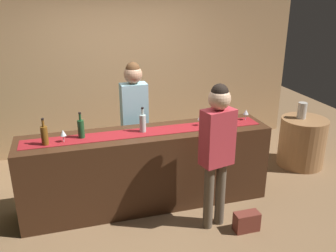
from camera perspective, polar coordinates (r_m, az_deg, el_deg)
ground_plane at (r=4.69m, az=-3.17°, el=-11.95°), size 10.00×10.00×0.00m
back_wall at (r=5.93m, az=-7.78°, el=9.97°), size 6.00×0.12×2.90m
bar_counter at (r=4.45m, az=-3.29°, el=-6.73°), size 2.96×0.60×0.96m
counter_runner_cloth at (r=4.25m, az=-3.42°, el=-0.95°), size 2.82×0.28×0.01m
wine_bottle_clear at (r=4.23m, az=-4.00°, el=0.49°), size 0.07×0.07×0.30m
wine_bottle_green at (r=4.16m, az=-13.51°, el=-0.39°), size 0.07×0.07×0.30m
wine_bottle_amber at (r=4.08m, az=-18.84°, el=-1.38°), size 0.07×0.07×0.30m
wine_glass_near_customer at (r=4.09m, az=-16.17°, el=-1.11°), size 0.07×0.07×0.14m
wine_glass_mid_counter at (r=4.71m, az=12.14°, el=2.11°), size 0.07×0.07×0.14m
wine_glass_far_end at (r=4.43m, az=5.09°, el=1.30°), size 0.07×0.07×0.14m
bartender at (r=4.76m, az=-5.33°, el=2.33°), size 0.34×0.24×1.68m
customer_sipping at (r=3.84m, az=7.73°, el=-2.65°), size 0.38×0.27×1.65m
round_side_table at (r=5.84m, az=20.32°, el=-2.37°), size 0.68×0.68×0.74m
vase_on_side_table at (r=5.70m, az=20.32°, el=2.31°), size 0.13×0.13×0.24m
handbag at (r=4.25m, az=12.24°, el=-14.46°), size 0.28×0.14×0.22m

